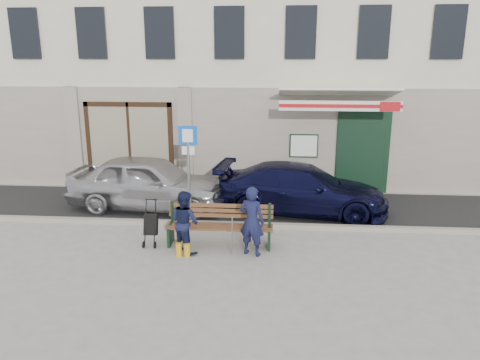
# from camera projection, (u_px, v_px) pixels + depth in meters

# --- Properties ---
(ground) EXTENTS (80.00, 80.00, 0.00)m
(ground) POSITION_uv_depth(u_px,v_px,m) (208.00, 251.00, 10.31)
(ground) COLOR #9E9991
(ground) RESTS_ON ground
(asphalt_lane) EXTENTS (60.00, 3.20, 0.01)m
(asphalt_lane) POSITION_uv_depth(u_px,v_px,m) (224.00, 206.00, 13.29)
(asphalt_lane) COLOR #282828
(asphalt_lane) RESTS_ON ground
(curb) EXTENTS (60.00, 0.18, 0.12)m
(curb) POSITION_uv_depth(u_px,v_px,m) (217.00, 224.00, 11.74)
(curb) COLOR #9E9384
(curb) RESTS_ON ground
(building) EXTENTS (20.00, 8.27, 10.00)m
(building) POSITION_uv_depth(u_px,v_px,m) (239.00, 32.00, 17.14)
(building) COLOR beige
(building) RESTS_ON ground
(car_silver) EXTENTS (4.57, 2.18, 1.51)m
(car_silver) POSITION_uv_depth(u_px,v_px,m) (149.00, 182.00, 12.94)
(car_silver) COLOR #B6B6BB
(car_silver) RESTS_ON ground
(car_navy) EXTENTS (4.80, 2.45, 1.33)m
(car_navy) POSITION_uv_depth(u_px,v_px,m) (301.00, 189.00, 12.64)
(car_navy) COLOR black
(car_navy) RESTS_ON ground
(parking_sign) EXTENTS (0.47, 0.08, 2.51)m
(parking_sign) POSITION_uv_depth(u_px,v_px,m) (188.00, 160.00, 11.54)
(parking_sign) COLOR gray
(parking_sign) RESTS_ON ground
(bench) EXTENTS (2.40, 1.17, 0.98)m
(bench) POSITION_uv_depth(u_px,v_px,m) (217.00, 226.00, 10.50)
(bench) COLOR brown
(bench) RESTS_ON ground
(man) EXTENTS (0.65, 0.53, 1.53)m
(man) POSITION_uv_depth(u_px,v_px,m) (252.00, 221.00, 9.93)
(man) COLOR #141839
(man) RESTS_ON ground
(woman) EXTENTS (0.85, 0.83, 1.39)m
(woman) POSITION_uv_depth(u_px,v_px,m) (185.00, 222.00, 10.09)
(woman) COLOR #131836
(woman) RESTS_ON ground
(stroller) EXTENTS (0.30, 0.43, 1.04)m
(stroller) POSITION_uv_depth(u_px,v_px,m) (151.00, 225.00, 10.53)
(stroller) COLOR black
(stroller) RESTS_ON ground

